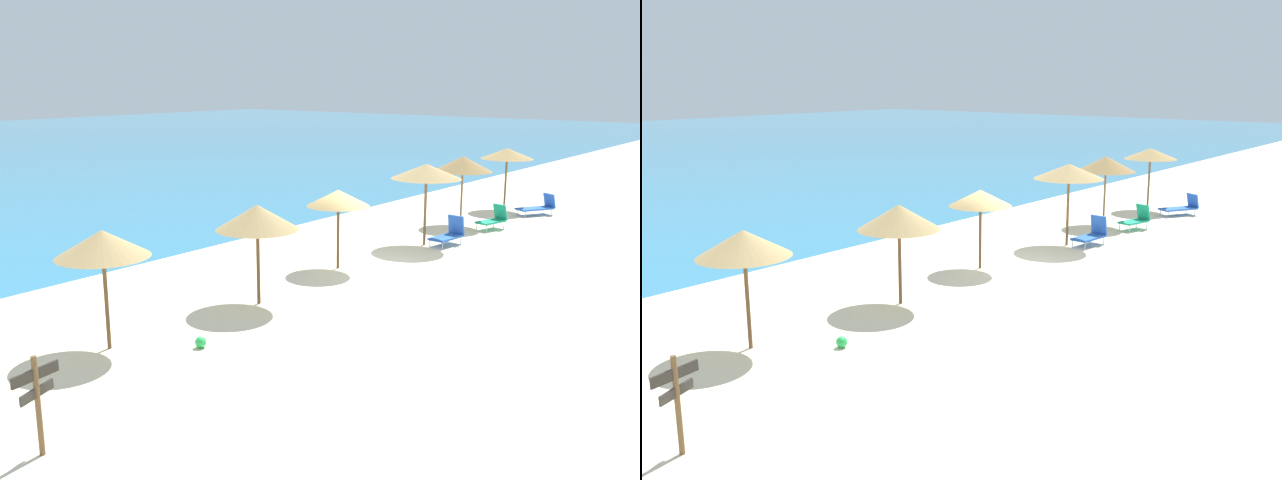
{
  "view_description": "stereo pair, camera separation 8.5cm",
  "coord_description": "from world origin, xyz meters",
  "views": [
    {
      "loc": [
        -17.3,
        -11.67,
        5.66
      ],
      "look_at": [
        -1.74,
        0.58,
        1.11
      ],
      "focal_mm": 39.69,
      "sensor_mm": 36.0,
      "label": 1
    },
    {
      "loc": [
        -17.24,
        -11.73,
        5.66
      ],
      "look_at": [
        -1.74,
        0.58,
        1.11
      ],
      "focal_mm": 39.69,
      "sensor_mm": 36.0,
      "label": 2
    }
  ],
  "objects": [
    {
      "name": "wooden_signpost",
      "position": [
        -12.19,
        -2.2,
        0.97
      ],
      "size": [
        0.84,
        0.28,
        1.62
      ],
      "rotation": [
        0.0,
        0.0,
        0.14
      ],
      "color": "brown",
      "rests_on": "ground_plane"
    },
    {
      "name": "beach_umbrella_3",
      "position": [
        -0.59,
        0.8,
        2.16
      ],
      "size": [
        1.9,
        1.9,
        2.41
      ],
      "color": "brown",
      "rests_on": "ground_plane"
    },
    {
      "name": "beach_umbrella_5",
      "position": [
        7.65,
        0.91,
        2.41
      ],
      "size": [
        2.28,
        2.28,
        2.71
      ],
      "color": "brown",
      "rests_on": "ground_plane"
    },
    {
      "name": "lounge_chair_0",
      "position": [
        4.3,
        -0.37,
        0.38
      ],
      "size": [
        1.41,
        0.75,
        0.98
      ],
      "rotation": [
        0.0,
        0.0,
        1.47
      ],
      "color": "blue",
      "rests_on": "ground_plane"
    },
    {
      "name": "beach_umbrella_1",
      "position": [
        -8.89,
        0.7,
        2.3
      ],
      "size": [
        1.97,
        1.97,
        2.6
      ],
      "color": "brown",
      "rests_on": "ground_plane"
    },
    {
      "name": "lounge_chair_1",
      "position": [
        7.67,
        -0.47,
        0.4
      ],
      "size": [
        1.37,
        0.85,
        0.94
      ],
      "rotation": [
        0.0,
        0.0,
        1.33
      ],
      "color": "#199972",
      "rests_on": "ground_plane"
    },
    {
      "name": "beach_ball",
      "position": [
        -7.65,
        -0.81,
        0.13
      ],
      "size": [
        0.25,
        0.25,
        0.25
      ],
      "primitive_type": "sphere",
      "color": "green",
      "rests_on": "ground_plane"
    },
    {
      "name": "beach_umbrella_2",
      "position": [
        -4.63,
        0.31,
        2.26
      ],
      "size": [
        2.11,
        2.11,
        2.58
      ],
      "color": "brown",
      "rests_on": "ground_plane"
    },
    {
      "name": "beach_umbrella_6",
      "position": [
        11.87,
        0.95,
        2.45
      ],
      "size": [
        2.26,
        2.26,
        2.69
      ],
      "color": "brown",
      "rests_on": "ground_plane"
    },
    {
      "name": "ground_plane",
      "position": [
        0.0,
        0.0,
        0.0
      ],
      "size": [
        160.0,
        160.0,
        0.0
      ],
      "primitive_type": "plane",
      "color": "beige"
    },
    {
      "name": "lounge_chair_2",
      "position": [
        11.54,
        -0.72,
        0.35
      ],
      "size": [
        1.74,
        1.37,
        0.88
      ],
      "rotation": [
        0.0,
        0.0,
        1.05
      ],
      "color": "blue",
      "rests_on": "ground_plane"
    },
    {
      "name": "beach_umbrella_4",
      "position": [
        3.74,
        0.29,
        2.56
      ],
      "size": [
        2.4,
        2.4,
        2.82
      ],
      "color": "brown",
      "rests_on": "ground_plane"
    }
  ]
}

